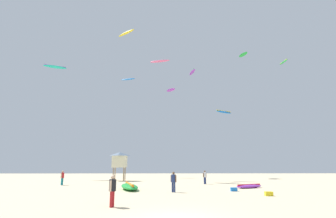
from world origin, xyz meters
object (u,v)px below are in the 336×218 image
kite_aloft_2 (126,33)px  kite_aloft_8 (243,55)px  kite_aloft_3 (224,112)px  kite_aloft_4 (55,67)px  kite_grounded_near (129,186)px  person_left (205,176)px  person_right (62,177)px  kite_aloft_0 (128,79)px  kite_grounded_mid (249,186)px  person_midground (174,180)px  kite_aloft_1 (284,62)px  person_foreground (113,188)px  gear_bag (234,189)px  kite_aloft_7 (192,72)px  lifeguard_tower (120,160)px  cooler_box (269,194)px  kite_aloft_6 (160,61)px  kite_aloft_5 (171,90)px

kite_aloft_2 → kite_aloft_8: kite_aloft_2 is taller
kite_aloft_3 → kite_aloft_4: 32.77m
kite_aloft_2 → kite_grounded_near: bearing=-78.6°
person_left → kite_aloft_3: kite_aloft_3 is taller
person_right → kite_aloft_4: 26.52m
kite_aloft_2 → kite_aloft_0: bearing=94.9°
kite_aloft_0 → person_left: bearing=-58.5°
kite_grounded_mid → kite_aloft_3: 23.79m
person_midground → kite_aloft_8: size_ratio=0.78×
kite_aloft_0 → kite_aloft_1: bearing=-21.6°
person_foreground → kite_aloft_2: (-3.66, 26.99, 23.75)m
person_midground → kite_aloft_2: 31.31m
person_right → gear_bag: person_right is taller
person_left → kite_grounded_mid: person_left is taller
person_right → kite_aloft_7: (17.70, 21.13, 20.40)m
kite_grounded_near → kite_aloft_8: (16.30, 14.54, 19.77)m
person_foreground → lifeguard_tower: (-3.59, 24.48, 2.03)m
kite_aloft_1 → kite_aloft_4: 41.46m
kite_aloft_2 → kite_aloft_4: 15.44m
person_right → kite_grounded_mid: (20.35, -4.17, -0.76)m
kite_aloft_2 → person_midground: bearing=-68.6°
kite_grounded_near → kite_aloft_3: 28.77m
kite_aloft_4 → kite_grounded_near: bearing=-51.2°
cooler_box → lifeguard_tower: bearing=127.0°
kite_aloft_1 → kite_aloft_2: (-27.25, -0.15, 5.11)m
person_foreground → kite_aloft_7: kite_aloft_7 is taller
kite_grounded_near → kite_aloft_6: bearing=82.2°
kite_grounded_near → kite_aloft_0: kite_aloft_0 is taller
person_foreground → kite_grounded_near: (-0.33, 10.51, -0.72)m
kite_aloft_5 → kite_aloft_4: bearing=162.7°
kite_grounded_near → kite_aloft_2: bearing=101.4°
gear_bag → kite_aloft_3: kite_aloft_3 is taller
lifeguard_tower → kite_aloft_0: bearing=94.3°
kite_grounded_near → lifeguard_tower: lifeguard_tower is taller
person_left → kite_grounded_near: bearing=-80.6°
kite_grounded_near → kite_aloft_0: size_ratio=1.61×
person_left → kite_aloft_7: kite_aloft_7 is taller
person_midground → kite_aloft_4: kite_aloft_4 is taller
kite_aloft_6 → kite_aloft_8: bearing=-15.3°
kite_aloft_4 → kite_aloft_7: size_ratio=1.16×
person_left → person_right: bearing=-116.2°
kite_grounded_near → kite_grounded_mid: (11.89, 1.48, -0.11)m
lifeguard_tower → kite_aloft_0: (-1.05, 13.84, 17.00)m
person_left → kite_aloft_4: 35.11m
kite_aloft_7 → kite_aloft_4: bearing=-168.7°
kite_aloft_4 → kite_aloft_6: size_ratio=1.12×
person_midground → lifeguard_tower: 18.15m
person_right → kite_aloft_4: (-8.79, 15.82, 19.39)m
kite_grounded_near → person_left: bearing=41.0°
lifeguard_tower → kite_aloft_3: bearing=24.6°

